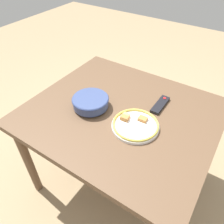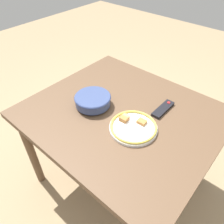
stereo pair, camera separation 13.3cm
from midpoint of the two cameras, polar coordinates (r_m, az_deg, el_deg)
ground_plane at (r=2.00m, az=4.03°, el=-17.12°), size 8.00×8.00×0.00m
dining_table at (r=1.46m, az=5.29°, el=-2.76°), size 1.17×1.03×0.78m
noodle_bowl at (r=1.41m, az=-2.35°, el=3.02°), size 0.24×0.24×0.08m
food_plate at (r=1.28m, az=8.55°, el=-4.01°), size 0.28×0.28×0.04m
tv_remote at (r=1.45m, az=15.78°, el=0.66°), size 0.06×0.19×0.02m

